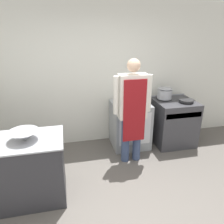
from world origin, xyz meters
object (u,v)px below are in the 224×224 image
at_px(saute_pan, 186,100).
at_px(stove, 173,122).
at_px(person_cook, 132,106).
at_px(stock_pot, 165,93).
at_px(mixing_bowl, 24,136).
at_px(fridge_unit, 130,125).

bearing_deg(saute_pan, stove, 139.88).
xyz_separation_m(person_cook, stock_pot, (0.84, 0.58, 0.01)).
bearing_deg(mixing_bowl, stove, 21.64).
height_order(fridge_unit, person_cook, person_cook).
bearing_deg(stock_pot, stove, -37.32).
xyz_separation_m(stock_pot, saute_pan, (0.33, -0.26, -0.10)).
xyz_separation_m(stove, stock_pot, (-0.17, 0.13, 0.58)).
bearing_deg(fridge_unit, mixing_bowl, -147.37).
relative_size(stove, person_cook, 0.51).
bearing_deg(fridge_unit, person_cook, -104.58).
relative_size(mixing_bowl, stock_pot, 1.34).
bearing_deg(stove, mixing_bowl, -158.36).
bearing_deg(saute_pan, fridge_unit, 168.86).
relative_size(fridge_unit, stock_pot, 3.16).
relative_size(fridge_unit, saute_pan, 3.19).
height_order(stove, person_cook, person_cook).
xyz_separation_m(fridge_unit, saute_pan, (1.03, -0.20, 0.49)).
height_order(fridge_unit, stock_pot, stock_pot).
relative_size(person_cook, saute_pan, 6.43).
distance_m(person_cook, saute_pan, 1.22).
distance_m(fridge_unit, mixing_bowl, 2.13).
xyz_separation_m(fridge_unit, person_cook, (-0.14, -0.52, 0.58)).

